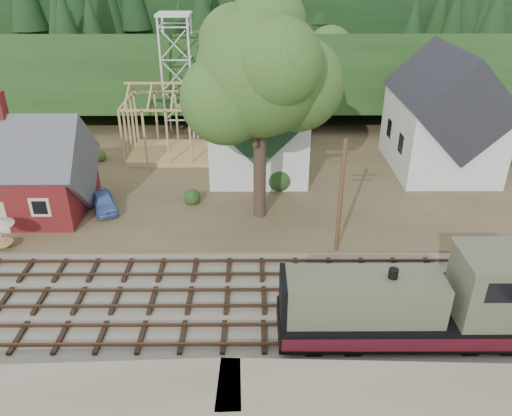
{
  "coord_description": "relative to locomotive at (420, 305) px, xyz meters",
  "views": [
    {
      "loc": [
        1.57,
        -22.6,
        18.09
      ],
      "look_at": [
        1.72,
        6.0,
        3.0
      ],
      "focal_mm": 35.0,
      "sensor_mm": 36.0,
      "label": 1
    }
  ],
  "objects": [
    {
      "name": "ground",
      "position": [
        -9.82,
        3.0,
        -2.24
      ],
      "size": [
        140.0,
        140.0,
        0.0
      ],
      "primitive_type": "plane",
      "color": "#384C1E",
      "rests_on": "ground"
    },
    {
      "name": "railroad_bed",
      "position": [
        -9.82,
        3.0,
        -2.16
      ],
      "size": [
        64.0,
        11.0,
        0.16
      ],
      "primitive_type": "cube",
      "color": "#726B5B",
      "rests_on": "ground"
    },
    {
      "name": "village_flat",
      "position": [
        -9.82,
        21.0,
        -2.09
      ],
      "size": [
        64.0,
        26.0,
        0.3
      ],
      "primitive_type": "cube",
      "color": "brown",
      "rests_on": "ground"
    },
    {
      "name": "hillside",
      "position": [
        -9.82,
        45.0,
        -2.24
      ],
      "size": [
        70.0,
        28.96,
        12.74
      ],
      "primitive_type": "cube",
      "rotation": [
        -0.17,
        0.0,
        0.0
      ],
      "color": "#1E3F19",
      "rests_on": "ground"
    },
    {
      "name": "ridge",
      "position": [
        -9.82,
        61.0,
        -2.24
      ],
      "size": [
        80.0,
        20.0,
        12.0
      ],
      "primitive_type": "cube",
      "color": "black",
      "rests_on": "ground"
    },
    {
      "name": "depot",
      "position": [
        -25.82,
        14.0,
        0.97
      ],
      "size": [
        10.8,
        7.41,
        9.0
      ],
      "color": "#5B1415",
      "rests_on": "village_flat"
    },
    {
      "name": "church",
      "position": [
        -7.82,
        22.68,
        2.94
      ],
      "size": [
        8.4,
        15.17,
        13.0
      ],
      "color": "silver",
      "rests_on": "village_flat"
    },
    {
      "name": "farmhouse",
      "position": [
        8.18,
        22.0,
        2.62
      ],
      "size": [
        8.4,
        10.8,
        10.6
      ],
      "color": "silver",
      "rests_on": "village_flat"
    },
    {
      "name": "timber_frame",
      "position": [
        -15.82,
        25.0,
        1.02
      ],
      "size": [
        8.2,
        6.2,
        6.99
      ],
      "color": "tan",
      "rests_on": "village_flat"
    },
    {
      "name": "lattice_tower",
      "position": [
        -15.82,
        31.0,
        7.79
      ],
      "size": [
        3.2,
        3.2,
        12.12
      ],
      "color": "silver",
      "rests_on": "village_flat"
    },
    {
      "name": "big_tree",
      "position": [
        -7.65,
        13.08,
        7.97
      ],
      "size": [
        10.9,
        8.4,
        14.7
      ],
      "color": "#38281E",
      "rests_on": "village_flat"
    },
    {
      "name": "telegraph_pole_near",
      "position": [
        -2.82,
        8.2,
        2.0
      ],
      "size": [
        2.2,
        0.28,
        8.0
      ],
      "color": "#4C331E",
      "rests_on": "ground"
    },
    {
      "name": "locomotive",
      "position": [
        0.0,
        0.0,
        0.0
      ],
      "size": [
        12.85,
        3.21,
        5.12
      ],
      "color": "black",
      "rests_on": "railroad_bed"
    },
    {
      "name": "car_blue",
      "position": [
        -19.55,
        13.89,
        -1.28
      ],
      "size": [
        3.01,
        4.2,
        1.33
      ],
      "primitive_type": "imported",
      "rotation": [
        0.0,
        0.0,
        0.41
      ],
      "color": "#5D7AC8",
      "rests_on": "village_flat"
    },
    {
      "name": "car_green",
      "position": [
        -28.23,
        17.07,
        -1.31
      ],
      "size": [
        4.05,
        2.75,
        1.26
      ],
      "primitive_type": "imported",
      "rotation": [
        0.0,
        0.0,
        1.98
      ],
      "color": "gray",
      "rests_on": "village_flat"
    }
  ]
}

